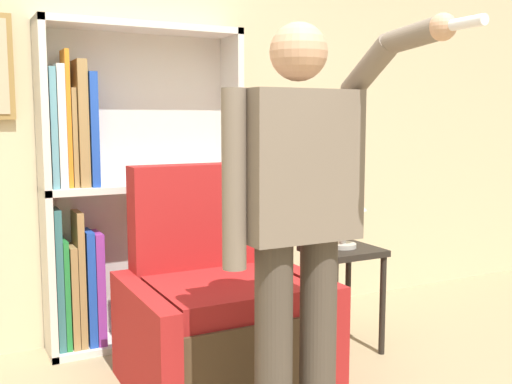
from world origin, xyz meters
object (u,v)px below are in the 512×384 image
object	(u,v)px
armchair	(219,314)
side_table	(342,269)
person_standing	(298,214)
bookcase	(119,195)
table_lamp	(344,201)

from	to	relation	value
armchair	side_table	distance (m)	0.83
person_standing	side_table	size ratio (longest dim) A/B	2.80
bookcase	person_standing	size ratio (longest dim) A/B	1.11
bookcase	person_standing	bearing A→B (deg)	-79.28
person_standing	table_lamp	xyz separation A→B (m)	(0.83, 0.85, -0.11)
side_table	bookcase	bearing A→B (deg)	147.92
side_table	table_lamp	world-z (taller)	table_lamp
armchair	table_lamp	distance (m)	0.97
bookcase	armchair	size ratio (longest dim) A/B	1.71
table_lamp	person_standing	bearing A→B (deg)	-134.21
person_standing	table_lamp	world-z (taller)	person_standing
armchair	side_table	size ratio (longest dim) A/B	1.81
armchair	table_lamp	bearing A→B (deg)	3.56
bookcase	side_table	world-z (taller)	bookcase
side_table	table_lamp	distance (m)	0.40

